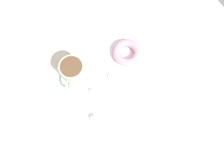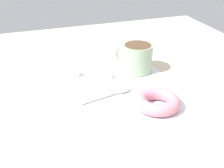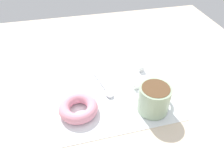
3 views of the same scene
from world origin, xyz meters
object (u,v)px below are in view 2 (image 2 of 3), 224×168
(donut, at_px, (157,102))
(sugar_cube_extra, at_px, (108,75))
(spoon, at_px, (117,92))
(coffee_cup, at_px, (137,57))
(sugar_cube, at_px, (75,73))

(donut, xyz_separation_m, sugar_cube_extra, (-0.06, 0.19, -0.01))
(donut, height_order, spoon, donut)
(coffee_cup, bearing_deg, sugar_cube, 172.32)
(spoon, bearing_deg, sugar_cube, 119.27)
(coffee_cup, distance_m, sugar_cube_extra, 0.11)
(sugar_cube_extra, bearing_deg, donut, -72.21)
(coffee_cup, relative_size, sugar_cube, 5.34)
(spoon, height_order, sugar_cube, sugar_cube)
(sugar_cube, bearing_deg, coffee_cup, -7.68)
(spoon, relative_size, sugar_cube_extra, 8.10)
(spoon, bearing_deg, coffee_cup, 48.02)
(donut, relative_size, sugar_cube_extra, 6.33)
(coffee_cup, distance_m, sugar_cube, 0.19)
(sugar_cube, xyz_separation_m, sugar_cube_extra, (0.09, -0.05, -0.00))
(coffee_cup, relative_size, sugar_cube_extra, 5.92)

